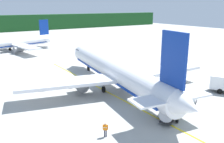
{
  "coord_description": "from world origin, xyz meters",
  "views": [
    {
      "loc": [
        -33.04,
        -17.2,
        14.71
      ],
      "look_at": [
        -10.79,
        16.15,
        3.95
      ],
      "focal_mm": 39.36,
      "sensor_mm": 36.0,
      "label": 1
    }
  ],
  "objects_px": {
    "airliner_mid_apron": "(10,43)",
    "cargo_container_mid": "(47,84)",
    "cargo_container_near": "(192,97)",
    "airliner_foreground": "(115,71)",
    "service_truck_fuel": "(171,108)",
    "crew_marshaller": "(174,91)",
    "crew_loader_right": "(105,129)",
    "crew_supervisor": "(74,83)"
  },
  "relations": [
    {
      "from": "airliner_mid_apron",
      "to": "cargo_container_mid",
      "type": "height_order",
      "value": "airliner_mid_apron"
    },
    {
      "from": "cargo_container_near",
      "to": "airliner_foreground",
      "type": "bearing_deg",
      "value": 117.96
    },
    {
      "from": "service_truck_fuel",
      "to": "crew_marshaller",
      "type": "relative_size",
      "value": 3.33
    },
    {
      "from": "cargo_container_near",
      "to": "crew_loader_right",
      "type": "distance_m",
      "value": 16.96
    },
    {
      "from": "crew_supervisor",
      "to": "service_truck_fuel",
      "type": "bearing_deg",
      "value": -73.65
    },
    {
      "from": "cargo_container_near",
      "to": "crew_supervisor",
      "type": "xyz_separation_m",
      "value": [
        -12.36,
        16.74,
        0.02
      ]
    },
    {
      "from": "airliner_mid_apron",
      "to": "cargo_container_near",
      "type": "bearing_deg",
      "value": -77.52
    },
    {
      "from": "airliner_mid_apron",
      "to": "crew_loader_right",
      "type": "xyz_separation_m",
      "value": [
        -3.14,
        -63.62,
        -1.78
      ]
    },
    {
      "from": "service_truck_fuel",
      "to": "crew_supervisor",
      "type": "height_order",
      "value": "service_truck_fuel"
    },
    {
      "from": "cargo_container_near",
      "to": "cargo_container_mid",
      "type": "bearing_deg",
      "value": 132.0
    },
    {
      "from": "crew_loader_right",
      "to": "service_truck_fuel",
      "type": "bearing_deg",
      "value": -3.58
    },
    {
      "from": "crew_marshaller",
      "to": "crew_supervisor",
      "type": "xyz_separation_m",
      "value": [
        -11.82,
        13.55,
        -0.11
      ]
    },
    {
      "from": "cargo_container_near",
      "to": "crew_supervisor",
      "type": "bearing_deg",
      "value": 126.44
    },
    {
      "from": "crew_loader_right",
      "to": "airliner_mid_apron",
      "type": "bearing_deg",
      "value": 87.18
    },
    {
      "from": "airliner_foreground",
      "to": "crew_loader_right",
      "type": "distance_m",
      "value": 17.25
    },
    {
      "from": "crew_supervisor",
      "to": "airliner_foreground",
      "type": "bearing_deg",
      "value": -38.22
    },
    {
      "from": "airliner_foreground",
      "to": "cargo_container_mid",
      "type": "relative_size",
      "value": 20.75
    },
    {
      "from": "service_truck_fuel",
      "to": "crew_supervisor",
      "type": "xyz_separation_m",
      "value": [
        -5.52,
        18.81,
        -0.44
      ]
    },
    {
      "from": "cargo_container_near",
      "to": "crew_marshaller",
      "type": "height_order",
      "value": "cargo_container_near"
    },
    {
      "from": "cargo_container_mid",
      "to": "crew_marshaller",
      "type": "bearing_deg",
      "value": -43.54
    },
    {
      "from": "cargo_container_mid",
      "to": "service_truck_fuel",
      "type": "bearing_deg",
      "value": -64.43
    },
    {
      "from": "service_truck_fuel",
      "to": "crew_marshaller",
      "type": "height_order",
      "value": "service_truck_fuel"
    },
    {
      "from": "airliner_foreground",
      "to": "crew_supervisor",
      "type": "bearing_deg",
      "value": 141.78
    },
    {
      "from": "airliner_mid_apron",
      "to": "crew_supervisor",
      "type": "relative_size",
      "value": 21.04
    },
    {
      "from": "crew_marshaller",
      "to": "airliner_mid_apron",
      "type": "bearing_deg",
      "value": 102.63
    },
    {
      "from": "airliner_mid_apron",
      "to": "crew_loader_right",
      "type": "bearing_deg",
      "value": -92.82
    },
    {
      "from": "cargo_container_near",
      "to": "crew_supervisor",
      "type": "height_order",
      "value": "cargo_container_near"
    },
    {
      "from": "airliner_mid_apron",
      "to": "cargo_container_near",
      "type": "distance_m",
      "value": 63.71
    },
    {
      "from": "crew_loader_right",
      "to": "crew_supervisor",
      "type": "xyz_separation_m",
      "value": [
        4.53,
        18.18,
        -0.09
      ]
    },
    {
      "from": "cargo_container_near",
      "to": "crew_marshaller",
      "type": "distance_m",
      "value": 3.24
    },
    {
      "from": "airliner_mid_apron",
      "to": "cargo_container_mid",
      "type": "xyz_separation_m",
      "value": [
        -2.96,
        -43.62,
        -1.86
      ]
    },
    {
      "from": "crew_loader_right",
      "to": "crew_supervisor",
      "type": "distance_m",
      "value": 18.74
    },
    {
      "from": "service_truck_fuel",
      "to": "crew_supervisor",
      "type": "bearing_deg",
      "value": 106.35
    },
    {
      "from": "cargo_container_near",
      "to": "cargo_container_mid",
      "type": "distance_m",
      "value": 24.98
    },
    {
      "from": "cargo_container_mid",
      "to": "crew_loader_right",
      "type": "bearing_deg",
      "value": -90.52
    },
    {
      "from": "crew_marshaller",
      "to": "crew_loader_right",
      "type": "height_order",
      "value": "crew_marshaller"
    },
    {
      "from": "cargo_container_near",
      "to": "airliner_mid_apron",
      "type": "bearing_deg",
      "value": 102.48
    },
    {
      "from": "airliner_foreground",
      "to": "crew_supervisor",
      "type": "xyz_separation_m",
      "value": [
        -5.97,
        4.7,
        -2.44
      ]
    },
    {
      "from": "airliner_foreground",
      "to": "airliner_mid_apron",
      "type": "distance_m",
      "value": 50.68
    },
    {
      "from": "service_truck_fuel",
      "to": "cargo_container_mid",
      "type": "distance_m",
      "value": 22.88
    },
    {
      "from": "cargo_container_mid",
      "to": "crew_loader_right",
      "type": "xyz_separation_m",
      "value": [
        -0.18,
        -20.0,
        0.09
      ]
    },
    {
      "from": "airliner_mid_apron",
      "to": "crew_marshaller",
      "type": "distance_m",
      "value": 60.47
    }
  ]
}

